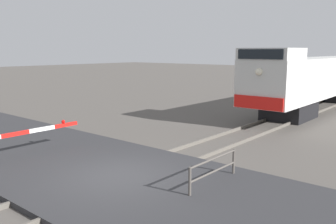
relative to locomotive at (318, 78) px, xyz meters
The scene contains 6 objects.
ground_plane 18.31m from the locomotive, 90.00° to the right, with size 160.00×160.00×0.00m, color #514C47.
rail_track_left 18.32m from the locomotive, 92.26° to the right, with size 0.08×80.00×0.15m, color #59544C.
rail_track_right 18.32m from the locomotive, 87.74° to the right, with size 0.08×80.00×0.15m, color #59544C.
road_surface 18.30m from the locomotive, 90.00° to the right, with size 36.00×6.19×0.17m, color #2D2D30.
locomotive is the anchor object (origin of this frame).
guard_railing 17.15m from the locomotive, 81.21° to the right, with size 0.08×2.37×0.95m.
Camera 1 is at (8.04, -7.20, 3.97)m, focal length 38.78 mm.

